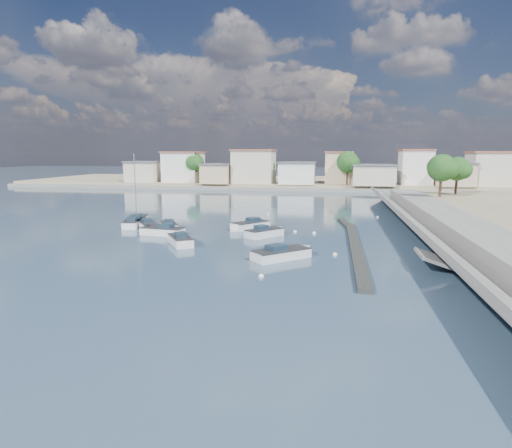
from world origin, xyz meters
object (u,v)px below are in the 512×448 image
Objects in this scene: motorboat_c at (161,231)px; motorboat_e at (134,223)px; motorboat_f at (168,226)px; sailboat at (137,220)px; motorboat_a at (180,240)px; motorboat_g at (149,227)px; motorboat_d at (248,226)px; motorboat_b at (266,233)px; motorboat_h at (284,254)px.

motorboat_c and motorboat_e have the same top height.
motorboat_f is 0.47× the size of sailboat.
motorboat_a is 1.06× the size of motorboat_g.
motorboat_d is at bearing 3.81° from motorboat_e.
motorboat_e is at bearing 167.48° from motorboat_f.
motorboat_e is (-14.12, -0.94, 0.00)m from motorboat_d.
motorboat_d is at bearing 12.50° from motorboat_f.
motorboat_d is 1.13× the size of motorboat_f.
motorboat_b is 12.11m from motorboat_f.
motorboat_b is 0.91× the size of motorboat_d.
motorboat_d is at bearing 31.36° from motorboat_c.
sailboat reaches higher than motorboat_a.
motorboat_d is 9.41m from motorboat_f.
motorboat_f is 0.84× the size of motorboat_h.
motorboat_b is 9.89m from motorboat_h.
motorboat_a is 12.56m from motorboat_e.
motorboat_h is at bearing -29.54° from motorboat_c.
motorboat_b is 4.98m from motorboat_d.
motorboat_g is 0.47× the size of sailboat.
motorboat_f is (-11.92, 2.13, 0.00)m from motorboat_b.
motorboat_d is 0.95× the size of motorboat_h.
motorboat_f is (-0.41, 3.31, -0.00)m from motorboat_c.
motorboat_a is 0.50× the size of sailboat.
motorboat_f is at bearing -167.50° from motorboat_d.
motorboat_e and motorboat_g have the same top height.
motorboat_a is at bearing -48.45° from motorboat_c.
motorboat_d is at bearing 62.40° from motorboat_a.
motorboat_a is at bearing -61.11° from motorboat_f.
motorboat_e is at bearing -176.19° from motorboat_d.
motorboat_c is 16.70m from motorboat_h.
motorboat_b is 0.81× the size of motorboat_c.
motorboat_b is at bearing 35.01° from motorboat_a.
motorboat_c is 1.12× the size of motorboat_d.
motorboat_c is at bearing -82.98° from motorboat_f.
motorboat_b and motorboat_d have the same top height.
motorboat_f and motorboat_g have the same top height.
motorboat_b and motorboat_f have the same top height.
motorboat_e is 5.05m from motorboat_f.
motorboat_g is at bearing -165.71° from motorboat_d.
motorboat_d is at bearing 123.35° from motorboat_b.
motorboat_e is (-5.34, 4.41, -0.00)m from motorboat_c.
sailboat reaches higher than motorboat_c.
motorboat_b is at bearing 5.88° from motorboat_c.
motorboat_c is 0.60× the size of sailboat.
motorboat_f is at bearing -31.80° from sailboat.
motorboat_b is 0.49× the size of sailboat.
motorboat_b and motorboat_c have the same top height.
motorboat_b is 0.86× the size of motorboat_h.
motorboat_d is at bearing 112.95° from motorboat_h.
sailboat reaches higher than motorboat_e.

